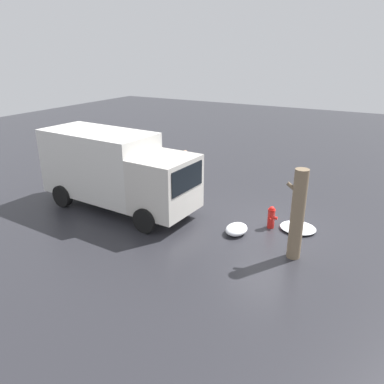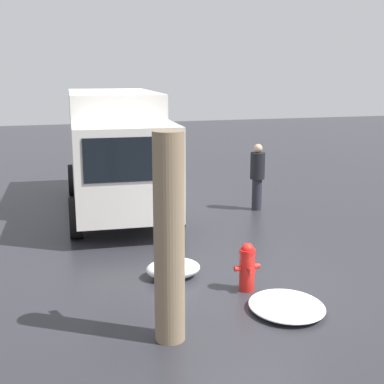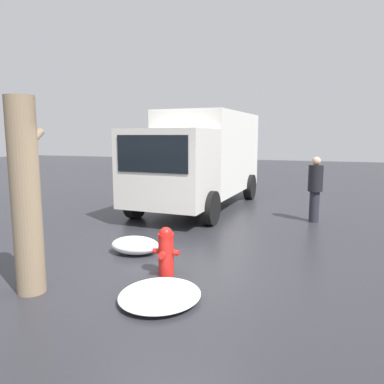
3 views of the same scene
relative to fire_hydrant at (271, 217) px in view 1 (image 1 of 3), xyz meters
name	(u,v)px [view 1 (image 1 of 3)]	position (x,y,z in m)	size (l,w,h in m)	color
ground_plane	(270,227)	(0.00, 0.00, -0.42)	(60.00, 60.00, 0.00)	#28282D
fire_hydrant	(271,217)	(0.00, 0.00, 0.00)	(0.36, 0.46, 0.83)	red
tree_trunk	(297,215)	(-1.26, 1.64, 1.02)	(0.63, 0.41, 2.87)	#7F6B51
delivery_truck	(115,169)	(6.07, 1.26, 1.23)	(6.69, 2.83, 3.06)	beige
pedestrian	(185,167)	(4.90, -2.27, 0.53)	(0.38, 0.38, 1.76)	#23232D
snow_pile_by_hydrant	(298,228)	(-0.92, -0.29, -0.34)	(1.27, 1.16, 0.16)	white
snow_pile_curbside	(236,229)	(0.91, 1.04, -0.26)	(0.73, 0.98, 0.32)	white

